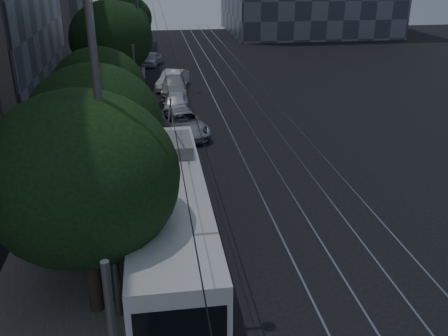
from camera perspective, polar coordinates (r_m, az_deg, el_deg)
ground at (r=19.95m, az=5.75°, el=-7.88°), size 120.00×120.00×0.00m
sidewalk at (r=38.05m, az=-12.79°, el=7.07°), size 5.00×90.00×0.15m
tram_rails at (r=38.57m, az=2.30°, el=7.74°), size 4.52×90.00×0.02m
overhead_wires at (r=37.16m, az=-9.29°, el=12.35°), size 2.23×90.00×6.00m
trolleybus at (r=17.71m, az=-6.27°, el=-5.87°), size 2.73×12.37×5.63m
pickup_silver at (r=30.91m, az=-4.77°, el=5.13°), size 3.49×5.60×1.44m
car_white_a at (r=35.13m, az=-5.54°, el=7.32°), size 2.09×4.40×1.45m
car_white_b at (r=40.21m, az=-5.75°, el=9.33°), size 2.36×5.08×1.44m
car_white_c at (r=42.16m, az=-5.90°, el=10.00°), size 3.07×4.75×1.48m
car_white_d at (r=51.86m, az=-8.28°, el=12.24°), size 2.37×4.00×1.28m
tree_0 at (r=14.29m, az=-15.95°, el=-1.11°), size 5.45×5.45×7.05m
tree_1 at (r=18.14m, az=-14.55°, el=4.71°), size 4.79×4.79×6.91m
tree_2 at (r=25.40m, az=-14.09°, el=8.64°), size 4.60×4.60×6.26m
tree_3 at (r=35.86m, az=-12.80°, el=14.24°), size 5.62×5.62×7.57m
tree_4 at (r=43.35m, az=-11.50°, el=15.34°), size 4.66×4.66×6.80m
tree_5 at (r=52.77m, az=-11.04°, el=16.44°), size 4.95×4.95×6.69m
streetlamp_near at (r=13.26m, az=-12.07°, el=4.27°), size 2.44×0.44×10.08m
streetlamp_far at (r=40.51m, az=-9.25°, el=17.08°), size 2.47×0.44×10.25m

